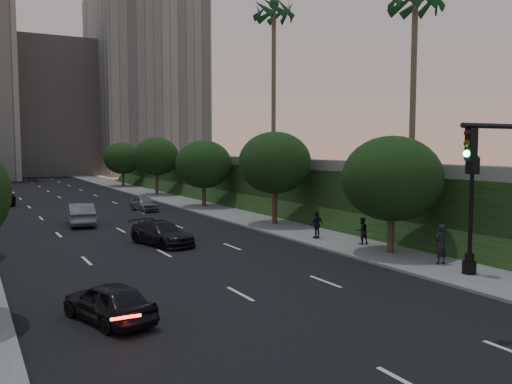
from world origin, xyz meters
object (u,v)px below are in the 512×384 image
street_lamp (471,217)px  sedan_mid_left (81,214)px  pedestrian_c (317,225)px  sedan_near_right (162,233)px  pedestrian_a (441,244)px  pedestrian_b (362,231)px  sedan_far_right (144,203)px  sedan_near_left (109,302)px

street_lamp → sedan_mid_left: street_lamp is taller
street_lamp → pedestrian_c: size_ratio=3.43×
pedestrian_c → sedan_near_right: bearing=-29.5°
pedestrian_a → street_lamp: bearing=76.7°
sedan_mid_left → pedestrian_c: bearing=136.7°
pedestrian_b → pedestrian_c: size_ratio=0.93×
street_lamp → sedan_far_right: bearing=100.1°
sedan_near_left → sedan_mid_left: 22.86m
pedestrian_a → sedan_mid_left: bearing=-62.5°
sedan_near_right → sedan_mid_left: bearing=90.0°
street_lamp → sedan_far_right: 30.87m
street_lamp → pedestrian_c: 10.85m
sedan_mid_left → sedan_near_right: (2.63, -10.27, -0.12)m
pedestrian_b → pedestrian_c: 3.02m
sedan_far_right → pedestrian_c: pedestrian_c is taller
sedan_mid_left → sedan_far_right: sedan_mid_left is taller
pedestrian_a → pedestrian_b: size_ratio=1.25×
sedan_mid_left → sedan_far_right: (6.55, 6.36, -0.14)m
sedan_mid_left → street_lamp: bearing=122.7°
sedan_near_right → pedestrian_c: pedestrian_c is taller
sedan_mid_left → sedan_near_right: bearing=110.5°
sedan_near_left → pedestrian_b: size_ratio=2.58×
street_lamp → sedan_near_right: (-9.33, 13.70, -1.94)m
sedan_far_right → pedestrian_a: bearing=-81.6°
sedan_near_left → pedestrian_a: pedestrian_a is taller
street_lamp → pedestrian_b: size_ratio=3.70×
sedan_mid_left → pedestrian_a: 25.22m
street_lamp → sedan_mid_left: size_ratio=1.14×
sedan_mid_left → pedestrian_c: (11.36, -13.26, 0.16)m
sedan_near_left → sedan_far_right: sedan_near_left is taller
sedan_near_right → pedestrian_b: (9.88, -5.78, 0.22)m
sedan_far_right → pedestrian_c: size_ratio=2.38×
sedan_far_right → pedestrian_c: bearing=-79.4°
sedan_far_right → pedestrian_b: size_ratio=2.57×
street_lamp → pedestrian_c: bearing=93.2°
sedan_near_right → pedestrian_c: (8.72, -2.99, 0.28)m
sedan_near_left → sedan_near_right: 13.70m
sedan_near_left → sedan_mid_left: size_ratio=0.80×
sedan_near_left → pedestrian_c: (14.64, 9.36, 0.30)m
pedestrian_b → sedan_near_right: bearing=-26.8°
sedan_near_left → sedan_near_right: sedan_near_right is taller
pedestrian_b → street_lamp: bearing=89.5°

